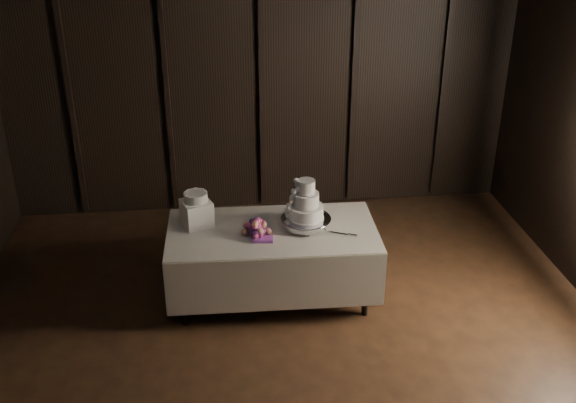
{
  "coord_description": "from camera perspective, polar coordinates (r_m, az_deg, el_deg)",
  "views": [
    {
      "loc": [
        -0.55,
        -4.17,
        3.82
      ],
      "look_at": [
        0.08,
        1.41,
        1.05
      ],
      "focal_mm": 42.0,
      "sensor_mm": 36.0,
      "label": 1
    }
  ],
  "objects": [
    {
      "name": "small_cake",
      "position": [
        6.4,
        -7.82,
        0.38
      ],
      "size": [
        0.26,
        0.26,
        0.09
      ],
      "primitive_type": "cylinder",
      "rotation": [
        0.0,
        0.0,
        0.16
      ],
      "color": "white",
      "rests_on": "box_pedestal"
    },
    {
      "name": "room",
      "position": [
        4.81,
        0.97,
        -2.63
      ],
      "size": [
        6.08,
        7.08,
        3.08
      ],
      "color": "black",
      "rests_on": "ground"
    },
    {
      "name": "box_pedestal",
      "position": [
        6.48,
        -7.73,
        -0.98
      ],
      "size": [
        0.33,
        0.33,
        0.25
      ],
      "primitive_type": "cube",
      "rotation": [
        0.0,
        0.0,
        0.36
      ],
      "color": "white",
      "rests_on": "display_table"
    },
    {
      "name": "display_table",
      "position": [
        6.56,
        -1.31,
        -5.03
      ],
      "size": [
        2.02,
        1.09,
        0.76
      ],
      "rotation": [
        0.0,
        0.0,
        -0.02
      ],
      "color": "beige",
      "rests_on": "ground"
    },
    {
      "name": "cake_stand",
      "position": [
        6.43,
        1.52,
        -1.77
      ],
      "size": [
        0.58,
        0.58,
        0.09
      ],
      "primitive_type": "cylinder",
      "rotation": [
        0.0,
        0.0,
        -0.22
      ],
      "color": "silver",
      "rests_on": "display_table"
    },
    {
      "name": "cake_knife",
      "position": [
        6.34,
        3.84,
        -2.62
      ],
      "size": [
        0.34,
        0.18,
        0.01
      ],
      "primitive_type": "cube",
      "rotation": [
        0.0,
        0.0,
        -0.44
      ],
      "color": "silver",
      "rests_on": "display_table"
    },
    {
      "name": "wedding_cake",
      "position": [
        6.32,
        1.3,
        -0.24
      ],
      "size": [
        0.36,
        0.33,
        0.4
      ],
      "rotation": [
        0.0,
        0.0,
        -0.0
      ],
      "color": "white",
      "rests_on": "cake_stand"
    },
    {
      "name": "bouquet",
      "position": [
        6.28,
        -2.73,
        -2.27
      ],
      "size": [
        0.35,
        0.44,
        0.2
      ],
      "primitive_type": null,
      "rotation": [
        0.0,
        0.0,
        -0.11
      ],
      "color": "#E44E82",
      "rests_on": "display_table"
    }
  ]
}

